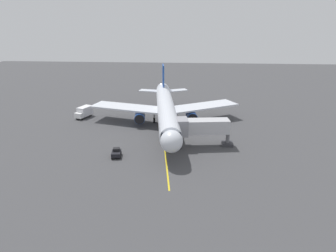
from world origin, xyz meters
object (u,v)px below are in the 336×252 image
(ground_crew_marshaller, at_px, (180,144))
(box_truck_portside, at_px, (84,112))
(tug_near_nose, at_px, (116,153))
(airplane, at_px, (166,109))
(jet_bridge, at_px, (198,127))

(ground_crew_marshaller, xyz_separation_m, box_truck_portside, (24.07, -16.74, 0.50))
(ground_crew_marshaller, distance_m, tug_near_nose, 11.58)
(airplane, relative_size, jet_bridge, 3.50)
(tug_near_nose, bearing_deg, jet_bridge, -157.88)
(ground_crew_marshaller, height_order, box_truck_portside, box_truck_portside)
(ground_crew_marshaller, relative_size, box_truck_portside, 0.34)
(jet_bridge, bearing_deg, ground_crew_marshaller, 26.52)
(airplane, distance_m, box_truck_portside, 21.11)
(airplane, bearing_deg, ground_crew_marshaller, 106.85)
(ground_crew_marshaller, distance_m, box_truck_portside, 29.32)
(ground_crew_marshaller, bearing_deg, box_truck_portside, -34.83)
(airplane, height_order, ground_crew_marshaller, airplane)
(tug_near_nose, xyz_separation_m, box_truck_portside, (13.24, -20.85, 0.68))
(airplane, bearing_deg, tug_near_nose, 66.06)
(airplane, height_order, box_truck_portside, airplane)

